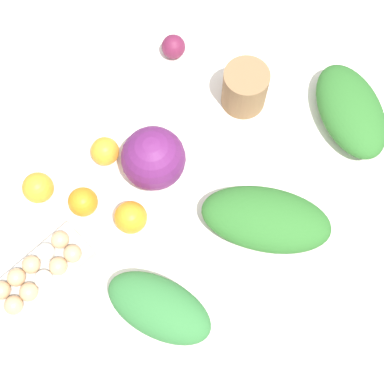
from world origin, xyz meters
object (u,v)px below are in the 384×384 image
at_px(orange_3, 105,151).
at_px(orange_1, 38,188).
at_px(cabbage_purple, 153,159).
at_px(greens_bunch_scallion, 159,307).
at_px(paper_bag, 245,88).
at_px(greens_bunch_kale, 351,111).
at_px(beet_root, 173,47).
at_px(greens_bunch_dandelion, 266,219).
at_px(orange_0, 83,202).
at_px(egg_carton, 40,274).
at_px(orange_2, 131,217).

bearing_deg(orange_3, orange_1, 156.73).
height_order(cabbage_purple, greens_bunch_scallion, cabbage_purple).
relative_size(paper_bag, greens_bunch_kale, 0.44).
relative_size(paper_bag, beet_root, 1.87).
distance_m(greens_bunch_dandelion, beet_root, 0.57).
relative_size(cabbage_purple, orange_3, 2.18).
distance_m(paper_bag, orange_0, 0.52).
xyz_separation_m(egg_carton, orange_2, (0.24, -0.09, -0.00)).
height_order(greens_bunch_scallion, orange_1, greens_bunch_scallion).
distance_m(orange_0, orange_2, 0.13).
distance_m(greens_bunch_scallion, orange_2, 0.23).
relative_size(orange_1, orange_2, 0.96).
distance_m(cabbage_purple, greens_bunch_dandelion, 0.32).
relative_size(beet_root, orange_2, 0.82).
bearing_deg(greens_bunch_scallion, orange_3, 54.96).
distance_m(paper_bag, greens_bunch_scallion, 0.62).
distance_m(greens_bunch_kale, orange_1, 0.84).
bearing_deg(paper_bag, greens_bunch_kale, -66.97).
bearing_deg(orange_2, orange_0, 105.50).
distance_m(greens_bunch_dandelion, orange_1, 0.58).
distance_m(egg_carton, orange_0, 0.20).
xyz_separation_m(beet_root, orange_0, (-0.51, -0.08, 0.00)).
xyz_separation_m(greens_bunch_dandelion, orange_2, (-0.18, 0.28, -0.01)).
height_order(greens_bunch_dandelion, orange_3, greens_bunch_dandelion).
bearing_deg(greens_bunch_scallion, orange_2, 53.36).
bearing_deg(orange_1, orange_2, -73.89).
height_order(paper_bag, beet_root, paper_bag).
bearing_deg(orange_3, greens_bunch_dandelion, -80.21).
xyz_separation_m(greens_bunch_scallion, greens_bunch_kale, (0.71, -0.12, 0.00)).
bearing_deg(orange_3, orange_2, -123.14).
height_order(greens_bunch_scallion, orange_0, greens_bunch_scallion).
relative_size(greens_bunch_kale, beet_root, 4.28).
height_order(greens_bunch_dandelion, orange_0, greens_bunch_dandelion).
distance_m(paper_bag, orange_2, 0.46).
bearing_deg(greens_bunch_scallion, orange_1, 80.78).
xyz_separation_m(greens_bunch_scallion, orange_0, (0.10, 0.31, -0.00)).
height_order(paper_bag, greens_bunch_dandelion, paper_bag).
height_order(greens_bunch_scallion, orange_2, greens_bunch_scallion).
bearing_deg(orange_2, greens_bunch_scallion, -126.64).
bearing_deg(greens_bunch_scallion, greens_bunch_kale, -9.42).
distance_m(greens_bunch_dandelion, orange_0, 0.46).
height_order(orange_0, orange_1, orange_1).
xyz_separation_m(paper_bag, greens_bunch_dandelion, (-0.28, -0.24, -0.02)).
bearing_deg(cabbage_purple, greens_bunch_kale, -38.53).
xyz_separation_m(greens_bunch_dandelion, beet_root, (0.29, 0.49, -0.01)).
height_order(orange_2, orange_3, orange_2).
height_order(greens_bunch_dandelion, orange_2, greens_bunch_dandelion).
relative_size(greens_bunch_scallion, orange_1, 3.31).
bearing_deg(greens_bunch_scallion, egg_carton, 109.16).
relative_size(cabbage_purple, beet_root, 2.40).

